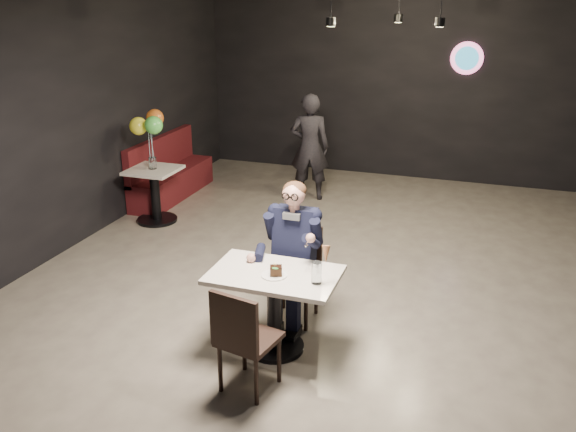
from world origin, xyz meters
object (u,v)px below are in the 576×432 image
at_px(side_table, 155,194).
at_px(balloon_vase, 153,163).
at_px(seated_man, 295,251).
at_px(chair_near, 249,337).
at_px(chair_far, 294,276).
at_px(booth_bench, 171,168).
at_px(passerby, 310,147).
at_px(main_table, 275,311).
at_px(sundae_glass, 317,273).

distance_m(side_table, balloon_vase, 0.43).
bearing_deg(seated_man, chair_near, -90.00).
bearing_deg(chair_far, chair_near, -90.00).
distance_m(chair_near, side_table, 4.02).
bearing_deg(balloon_vase, booth_bench, 106.70).
bearing_deg(balloon_vase, chair_far, -35.93).
bearing_deg(passerby, chair_far, 93.73).
distance_m(side_table, passerby, 2.38).
relative_size(main_table, seated_man, 0.76).
xyz_separation_m(seated_man, balloon_vase, (-2.63, 1.90, 0.11)).
height_order(seated_man, booth_bench, seated_man).
height_order(main_table, seated_man, seated_man).
bearing_deg(balloon_vase, main_table, -43.04).
xyz_separation_m(seated_man, side_table, (-2.63, 1.90, -0.32)).
bearing_deg(chair_far, main_table, -90.00).
distance_m(booth_bench, side_table, 1.05).
bearing_deg(chair_near, main_table, 101.10).
relative_size(chair_far, seated_man, 0.64).
bearing_deg(booth_bench, chair_far, -44.77).
xyz_separation_m(main_table, sundae_glass, (0.39, -0.07, 0.47)).
relative_size(chair_near, passerby, 0.58).
bearing_deg(sundae_glass, chair_far, 122.39).
relative_size(chair_far, booth_bench, 0.50).
height_order(chair_near, sundae_glass, sundae_glass).
bearing_deg(seated_man, passerby, 104.72).
bearing_deg(passerby, sundae_glass, 96.68).
distance_m(main_table, seated_man, 0.65).
distance_m(sundae_glass, side_table, 3.97).
bearing_deg(sundae_glass, booth_bench, 133.30).
xyz_separation_m(booth_bench, balloon_vase, (0.30, -1.00, 0.36)).
distance_m(chair_far, seated_man, 0.26).
xyz_separation_m(chair_near, booth_bench, (-2.93, 4.04, 0.00)).
bearing_deg(sundae_glass, chair_near, -127.72).
bearing_deg(balloon_vase, side_table, 0.00).
distance_m(sundae_glass, passerby, 4.35).
bearing_deg(chair_far, balloon_vase, 144.07).
bearing_deg(seated_man, sundae_glass, -57.61).
bearing_deg(booth_bench, passerby, 17.21).
height_order(chair_near, balloon_vase, chair_near).
height_order(seated_man, side_table, seated_man).
xyz_separation_m(main_table, seated_man, (0.00, 0.55, 0.34)).
relative_size(main_table, chair_near, 1.20).
height_order(seated_man, sundae_glass, seated_man).
bearing_deg(passerby, balloon_vase, 32.59).
height_order(booth_bench, side_table, booth_bench).
bearing_deg(seated_man, booth_bench, 135.23).
height_order(main_table, balloon_vase, balloon_vase).
bearing_deg(chair_far, passerby, 104.72).
bearing_deg(passerby, seated_man, 93.73).
xyz_separation_m(balloon_vase, passerby, (1.70, 1.62, -0.03)).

